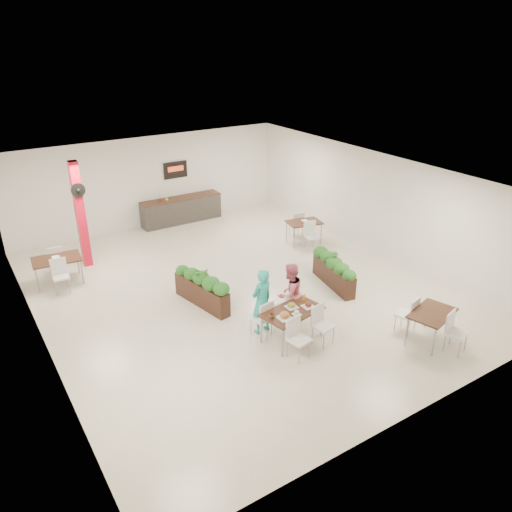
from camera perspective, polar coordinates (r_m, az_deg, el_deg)
The scene contains 12 objects.
ground at distance 13.80m, azimuth -2.28°, elevation -3.82°, with size 12.00×12.00×0.00m, color beige.
room_shell at distance 12.97m, azimuth -2.42°, elevation 4.01°, with size 10.10×12.10×3.22m.
red_column at distance 15.43m, azimuth -19.43°, elevation 4.57°, with size 0.40×0.41×3.20m.
service_counter at distance 18.66m, azimuth -8.53°, elevation 5.31°, with size 3.00×0.64×2.20m.
main_table at distance 11.39m, azimuth 4.13°, elevation -6.78°, with size 1.51×1.80×0.92m.
diner_man at distance 11.58m, azimuth 0.66°, elevation -5.20°, with size 0.59×0.39×1.61m, color teal.
diner_woman at distance 11.99m, azimuth 3.87°, elevation -4.31°, with size 0.75×0.58×1.54m, color #DE6280.
planter_left at distance 12.88m, azimuth -6.25°, elevation -3.53°, with size 0.70×1.98×1.05m.
planter_right at distance 13.93m, azimuth 8.89°, elevation -1.52°, with size 0.70×1.93×1.02m.
side_table_a at distance 14.93m, azimuth -21.81°, elevation -0.66°, with size 1.36×1.65×0.92m.
side_table_b at distance 16.60m, azimuth 5.50°, elevation 3.51°, with size 1.23×1.67×0.92m.
side_table_c at distance 12.00m, azimuth 19.44°, elevation -6.63°, with size 1.30×1.67×0.92m.
Camera 1 is at (-6.08, -10.51, 6.54)m, focal length 35.00 mm.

